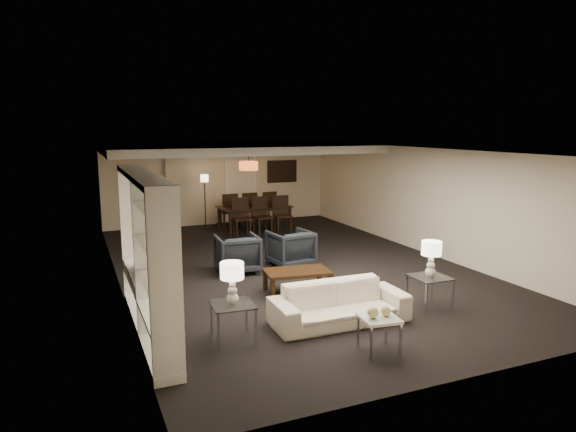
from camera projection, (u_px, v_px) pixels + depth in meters
The scene contains 35 objects.
floor at pixel (288, 266), 11.16m from camera, with size 11.00×11.00×0.00m, color black.
ceiling at pixel (288, 150), 10.73m from camera, with size 7.00×11.00×0.02m, color silver.
wall_back at pixel (219, 183), 15.93m from camera, with size 7.00×0.02×2.50m, color beige.
wall_front at pixel (472, 278), 5.95m from camera, with size 7.00×0.02×2.50m, color beige.
wall_left at pixel (116, 221), 9.60m from camera, with size 0.02×11.00×2.50m, color beige.
wall_right at pixel (422, 200), 12.29m from camera, with size 0.02×11.00×2.50m, color beige.
ceiling_soffit at pixel (238, 148), 13.92m from camera, with size 7.00×4.00×0.20m, color silver.
curtains at pixel (191, 186), 15.52m from camera, with size 1.50×0.12×2.40m, color beige.
door at pixel (241, 189), 16.21m from camera, with size 0.90×0.05×2.10m, color silver.
painting at pixel (282, 171), 16.65m from camera, with size 0.95×0.04×0.65m, color #142D38.
media_unit at pixel (146, 255), 7.32m from camera, with size 0.38×3.40×2.35m, color white, non-canonical shape.
pendant_light at pixel (249, 166), 14.12m from camera, with size 0.52×0.52×0.24m, color #D8591E.
sofa at pixel (339, 304), 7.87m from camera, with size 2.11×0.83×0.62m, color beige.
coffee_table at pixel (297, 281), 9.34m from camera, with size 1.16×0.68×0.42m, color black, non-canonical shape.
armchair_left at pixel (237, 254), 10.62m from camera, with size 0.84×0.86×0.79m, color black.
armchair_right at pixel (291, 248), 11.08m from camera, with size 0.84×0.86×0.79m, color black.
side_table_left at pixel (233, 322), 7.22m from camera, with size 0.58×0.58×0.54m, color white, non-canonical shape.
side_table_right at pixel (429, 292), 8.53m from camera, with size 0.58×0.58×0.54m, color white, non-canonical shape.
table_lamp_left at pixel (232, 283), 7.12m from camera, with size 0.33×0.33×0.60m, color beige, non-canonical shape.
table_lamp_right at pixel (431, 259), 8.43m from camera, with size 0.33×0.33×0.60m, color beige, non-canonical shape.
marble_table at pixel (379, 334), 6.88m from camera, with size 0.48×0.48×0.48m, color silver, non-canonical shape.
gold_gourd_a at pixel (373, 312), 6.79m from camera, with size 0.15×0.15×0.15m, color #DBC973.
gold_gourd_b at pixel (386, 311), 6.87m from camera, with size 0.14×0.14×0.14m, color #D7B972.
television at pixel (143, 253), 7.85m from camera, with size 0.15×1.12×0.64m, color black.
vase_blue at pixel (161, 282), 6.14m from camera, with size 0.17×0.17×0.17m, color navy.
vase_amber at pixel (152, 233), 6.56m from camera, with size 0.15×0.15×0.16m, color #AE7C3A.
floor_speaker at pixel (136, 255), 9.62m from camera, with size 0.14×0.14×1.24m, color black.
dining_table at pixel (255, 219), 14.86m from camera, with size 2.02×1.13×0.71m, color black.
chair_nl at pixel (242, 218), 14.01m from camera, with size 0.49×0.49×1.06m, color black, non-canonical shape.
chair_nm at pixel (263, 216), 14.24m from camera, with size 0.49×0.49×1.06m, color black, non-canonical shape.
chair_nr at pixel (283, 215), 14.47m from camera, with size 0.49×0.49×1.06m, color black, non-canonical shape.
chair_fl at pixel (228, 211), 15.18m from camera, with size 0.49×0.49×1.06m, color black, non-canonical shape.
chair_fm at pixel (248, 209), 15.42m from camera, with size 0.49×0.49×1.06m, color black, non-canonical shape.
chair_fr at pixel (266, 208), 15.65m from camera, with size 0.49×0.49×1.06m, color black, non-canonical shape.
floor_lamp at pixel (205, 202), 15.14m from camera, with size 0.23×0.23×1.60m, color black, non-canonical shape.
Camera 1 is at (-4.21, -9.95, 2.99)m, focal length 32.00 mm.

